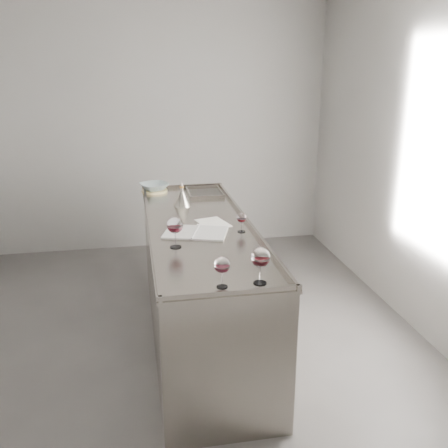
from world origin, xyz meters
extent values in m
cube|color=#4B4946|center=(0.00, 0.00, -0.01)|extent=(4.50, 5.00, 0.02)
cube|color=#989693|center=(0.00, 2.51, 1.40)|extent=(4.50, 0.02, 2.80)
cube|color=#989693|center=(2.26, 0.00, 1.40)|extent=(0.02, 5.00, 2.80)
cube|color=gray|center=(0.50, 0.30, 0.46)|extent=(0.75, 2.40, 0.92)
cube|color=gray|center=(0.50, 0.30, 0.93)|extent=(0.77, 2.42, 0.02)
cube|color=gray|center=(0.50, -0.89, 0.96)|extent=(0.77, 0.02, 0.03)
cube|color=gray|center=(0.50, 1.49, 0.96)|extent=(0.77, 0.02, 0.03)
cube|color=gray|center=(0.14, 0.30, 0.96)|extent=(0.02, 2.42, 0.03)
cube|color=gray|center=(0.86, 0.30, 0.96)|extent=(0.02, 2.42, 0.03)
cube|color=#595654|center=(0.68, 1.22, 0.94)|extent=(0.30, 0.38, 0.01)
cylinder|color=white|center=(0.28, -0.13, 0.94)|extent=(0.08, 0.08, 0.00)
cylinder|color=white|center=(0.28, -0.13, 1.00)|extent=(0.01, 0.01, 0.10)
ellipsoid|color=white|center=(0.28, -0.13, 1.09)|extent=(0.11, 0.11, 0.11)
cylinder|color=#3D0810|center=(0.28, -0.13, 1.07)|extent=(0.08, 0.08, 0.02)
cylinder|color=white|center=(0.47, -0.78, 0.94)|extent=(0.06, 0.06, 0.00)
cylinder|color=white|center=(0.47, -0.78, 0.99)|extent=(0.01, 0.01, 0.08)
ellipsoid|color=white|center=(0.47, -0.78, 1.07)|extent=(0.09, 0.09, 0.09)
cylinder|color=#3C0812|center=(0.47, -0.78, 1.05)|extent=(0.06, 0.06, 0.02)
cylinder|color=white|center=(0.69, -0.77, 0.94)|extent=(0.07, 0.07, 0.00)
cylinder|color=white|center=(0.69, -0.77, 0.99)|extent=(0.01, 0.01, 0.10)
ellipsoid|color=white|center=(0.69, -0.77, 1.09)|extent=(0.11, 0.11, 0.11)
cylinder|color=#35070B|center=(0.69, -0.77, 1.07)|extent=(0.08, 0.08, 0.02)
cylinder|color=white|center=(0.78, 0.10, 0.94)|extent=(0.06, 0.06, 0.00)
cylinder|color=white|center=(0.78, 0.10, 0.98)|extent=(0.01, 0.01, 0.07)
ellipsoid|color=white|center=(0.78, 0.10, 1.05)|extent=(0.07, 0.07, 0.07)
cylinder|color=#33070A|center=(0.78, 0.10, 1.03)|extent=(0.05, 0.05, 0.02)
cube|color=silver|center=(0.34, 0.16, 0.95)|extent=(0.29, 0.35, 0.01)
cube|color=silver|center=(0.55, 0.09, 0.95)|extent=(0.29, 0.35, 0.01)
cylinder|color=white|center=(0.45, 0.13, 0.95)|extent=(0.10, 0.29, 0.01)
cube|color=white|center=(0.61, 0.34, 0.94)|extent=(0.26, 0.32, 0.00)
cube|color=white|center=(0.54, 0.15, 0.94)|extent=(0.30, 0.36, 0.00)
cylinder|color=beige|center=(0.23, 1.38, 0.95)|extent=(0.32, 0.32, 0.02)
imported|color=#92A6A9|center=(0.22, 1.38, 0.99)|extent=(0.33, 0.33, 0.06)
cone|color=#B2AC9F|center=(0.43, 0.85, 1.00)|extent=(0.15, 0.15, 0.13)
cylinder|color=#B2AC9F|center=(0.43, 0.85, 1.08)|extent=(0.03, 0.03, 0.03)
cylinder|color=#B57A32|center=(0.43, 0.85, 1.11)|extent=(0.04, 0.04, 0.02)
cone|color=#B2AC9F|center=(0.43, 0.85, 1.13)|extent=(0.03, 0.03, 0.04)
camera|label=1|loc=(0.03, -3.19, 2.09)|focal=40.00mm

